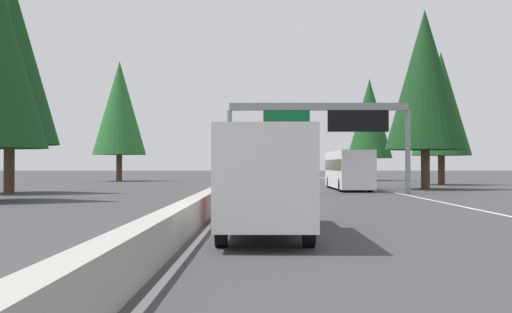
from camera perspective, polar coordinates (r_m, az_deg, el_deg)
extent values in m
plane|color=#38383A|center=(61.28, -1.28, -2.66)|extent=(320.00, 320.00, 0.00)
cube|color=#9E9B93|center=(81.26, -1.05, -1.88)|extent=(180.00, 0.56, 0.90)
cube|color=silver|center=(71.89, 8.20, -2.37)|extent=(160.00, 0.16, 0.01)
cube|color=silver|center=(71.27, -0.83, -2.39)|extent=(160.00, 0.16, 0.01)
cylinder|color=gray|center=(42.74, -2.46, 0.41)|extent=(0.36, 0.36, 5.78)
cylinder|color=gray|center=(43.86, 13.83, 0.40)|extent=(0.36, 0.36, 5.78)
cube|color=gray|center=(43.04, 5.78, 4.60)|extent=(0.50, 12.32, 0.50)
cube|color=#0C602D|center=(42.66, 2.83, 3.16)|extent=(0.12, 3.20, 1.90)
cube|color=black|center=(43.14, 9.40, 3.26)|extent=(0.16, 4.20, 1.50)
cube|color=white|center=(16.68, 0.81, -1.79)|extent=(6.12, 2.40, 2.50)
cube|color=maroon|center=(20.94, 0.75, -2.41)|extent=(2.38, 2.30, 1.90)
cylinder|color=black|center=(20.84, -2.17, -5.03)|extent=(0.90, 0.28, 0.90)
cylinder|color=black|center=(20.85, 3.68, -5.03)|extent=(0.90, 0.28, 0.90)
cylinder|color=black|center=(15.09, -3.21, -6.65)|extent=(0.90, 0.28, 0.90)
cylinder|color=black|center=(15.10, 4.89, -6.64)|extent=(0.90, 0.28, 0.90)
cube|color=white|center=(37.78, 0.66, -2.34)|extent=(5.00, 1.95, 1.44)
cube|color=#2D3847|center=(35.48, 0.66, -2.03)|extent=(0.08, 1.48, 0.56)
cylinder|color=black|center=(39.51, -0.59, -3.17)|extent=(0.70, 0.24, 0.70)
cylinder|color=black|center=(39.52, 1.89, -3.17)|extent=(0.70, 0.24, 0.70)
cylinder|color=black|center=(36.12, -0.70, -3.40)|extent=(0.70, 0.24, 0.70)
cylinder|color=black|center=(36.12, 2.02, -3.40)|extent=(0.70, 0.24, 0.70)
cube|color=white|center=(50.41, 8.49, -1.17)|extent=(11.50, 2.50, 2.90)
cube|color=#2D3847|center=(50.41, 8.49, -0.76)|extent=(11.04, 2.55, 0.84)
cylinder|color=black|center=(54.29, 6.75, -2.36)|extent=(1.00, 0.30, 1.00)
cylinder|color=black|center=(54.57, 9.05, -2.35)|extent=(1.00, 0.30, 1.00)
cylinder|color=black|center=(46.30, 7.83, -2.63)|extent=(1.00, 0.30, 1.00)
cylinder|color=black|center=(46.63, 10.52, -2.61)|extent=(1.00, 0.30, 1.00)
cube|color=#AD931E|center=(125.20, 0.50, -1.46)|extent=(4.40, 1.80, 0.76)
cube|color=#2D3847|center=(124.98, 0.50, -1.16)|extent=(2.46, 1.51, 0.56)
cylinder|color=black|center=(126.62, 0.14, -1.55)|extent=(0.64, 0.22, 0.64)
cylinder|color=black|center=(126.62, 0.86, -1.55)|extent=(0.64, 0.22, 0.64)
cylinder|color=black|center=(123.80, 0.14, -1.57)|extent=(0.64, 0.22, 0.64)
cylinder|color=black|center=(123.80, 0.87, -1.57)|extent=(0.64, 0.22, 0.64)
cube|color=#AD931E|center=(100.62, 4.62, -1.62)|extent=(4.40, 1.80, 0.76)
cube|color=#2D3847|center=(100.39, 4.62, -1.25)|extent=(2.46, 1.51, 0.56)
cylinder|color=black|center=(101.97, 4.12, -1.73)|extent=(0.64, 0.22, 0.64)
cylinder|color=black|center=(102.08, 5.00, -1.73)|extent=(0.64, 0.22, 0.64)
cylinder|color=black|center=(99.16, 4.22, -1.76)|extent=(0.64, 0.22, 0.64)
cylinder|color=black|center=(99.28, 5.13, -1.76)|extent=(0.64, 0.22, 0.64)
cube|color=#1E4793|center=(115.84, 3.97, -1.48)|extent=(5.60, 2.00, 0.70)
cube|color=#1E4793|center=(116.84, 3.94, -1.08)|extent=(2.24, 1.84, 0.90)
cube|color=#2D3847|center=(116.84, 3.94, -1.03)|extent=(2.02, 1.92, 0.41)
cylinder|color=black|center=(117.64, 3.50, -1.57)|extent=(0.80, 0.28, 0.80)
cylinder|color=black|center=(117.75, 4.34, -1.57)|extent=(0.80, 0.28, 0.80)
cylinder|color=black|center=(113.95, 3.60, -1.59)|extent=(0.80, 0.28, 0.80)
cylinder|color=black|center=(114.06, 4.46, -1.59)|extent=(0.80, 0.28, 0.80)
cube|color=slate|center=(62.07, 0.54, -2.14)|extent=(4.40, 1.80, 0.76)
cube|color=#2D3847|center=(61.84, 0.54, -1.54)|extent=(2.46, 1.51, 0.56)
cylinder|color=black|center=(63.49, -0.17, -2.30)|extent=(0.64, 0.22, 0.64)
cylinder|color=black|center=(63.49, 1.25, -2.30)|extent=(0.64, 0.22, 0.64)
cylinder|color=black|center=(60.67, -0.21, -2.37)|extent=(0.64, 0.22, 0.64)
cylinder|color=black|center=(60.67, 1.29, -2.37)|extent=(0.64, 0.22, 0.64)
cube|color=gold|center=(88.32, 0.43, -0.98)|extent=(6.12, 2.40, 2.50)
cube|color=red|center=(92.57, 0.44, -1.16)|extent=(2.38, 2.30, 1.90)
cylinder|color=black|center=(92.42, -0.22, -1.75)|extent=(0.90, 0.28, 0.90)
cylinder|color=black|center=(92.41, 1.10, -1.75)|extent=(0.90, 0.28, 0.90)
cylinder|color=black|center=(86.64, -0.27, -1.81)|extent=(0.90, 0.28, 0.90)
cylinder|color=black|center=(86.63, 1.13, -1.81)|extent=(0.90, 0.28, 0.90)
cylinder|color=#4C3823|center=(52.27, 15.36, -1.17)|extent=(0.71, 0.71, 3.25)
cone|color=#143D19|center=(52.74, 15.33, 6.88)|extent=(6.50, 6.50, 11.52)
cylinder|color=#4C3823|center=(65.00, 16.73, -1.21)|extent=(0.68, 0.68, 2.96)
cone|color=#194C1E|center=(65.30, 16.71, 4.70)|extent=(5.92, 5.92, 10.49)
cylinder|color=#4C3823|center=(80.37, 10.44, -1.17)|extent=(0.67, 0.67, 2.88)
cone|color=#194C1E|center=(80.59, 10.43, 3.48)|extent=(5.75, 5.75, 10.20)
cylinder|color=#4C3823|center=(46.82, -21.82, -1.07)|extent=(0.73, 0.73, 3.43)
cone|color=#143D19|center=(47.42, -21.77, 8.40)|extent=(6.87, 6.87, 12.17)
cylinder|color=#4C3823|center=(78.47, -12.51, -1.03)|extent=(0.72, 0.72, 3.29)
cone|color=#236028|center=(78.80, -12.49, 4.42)|extent=(6.58, 6.58, 11.67)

